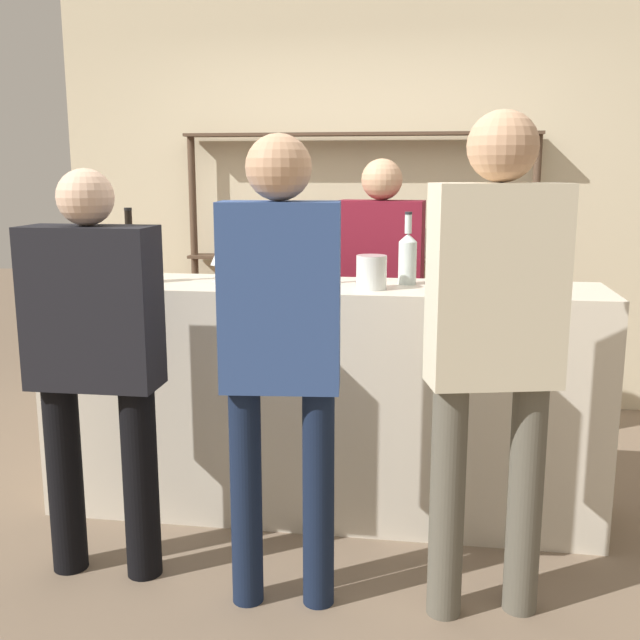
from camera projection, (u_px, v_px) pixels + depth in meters
name	position (u px, v px, depth m)	size (l,w,h in m)	color
ground_plane	(320.00, 508.00, 3.58)	(16.00, 16.00, 0.00)	#7A6651
bar_counter	(320.00, 400.00, 3.48)	(2.54, 0.53, 1.09)	beige
back_wall	(361.00, 199.00, 5.11)	(4.14, 0.12, 2.80)	beige
back_shelf	(357.00, 228.00, 4.98)	(2.32, 0.18, 1.83)	#4C3828
counter_bottle_0	(408.00, 257.00, 3.36)	(0.08, 0.08, 0.33)	silver
counter_bottle_1	(277.00, 259.00, 3.29)	(0.09, 0.09, 0.31)	#0F1956
counter_bottle_2	(130.00, 255.00, 3.39)	(0.09, 0.09, 0.34)	black
wine_glass	(218.00, 257.00, 3.46)	(0.07, 0.07, 0.16)	silver
ice_bucket	(503.00, 270.00, 3.14)	(0.20, 0.20, 0.19)	black
cork_jar	(371.00, 272.00, 3.23)	(0.13, 0.13, 0.15)	silver
customer_left	(95.00, 349.00, 2.85)	(0.49, 0.22, 1.60)	black
customer_center	(281.00, 337.00, 2.62)	(0.43, 0.23, 1.71)	#121C33
server_behind_counter	(380.00, 288.00, 4.04)	(0.46, 0.23, 1.65)	black
customer_right	(494.00, 330.00, 2.55)	(0.48, 0.29, 1.79)	#575347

